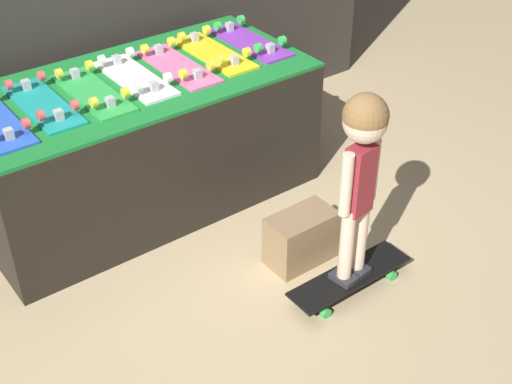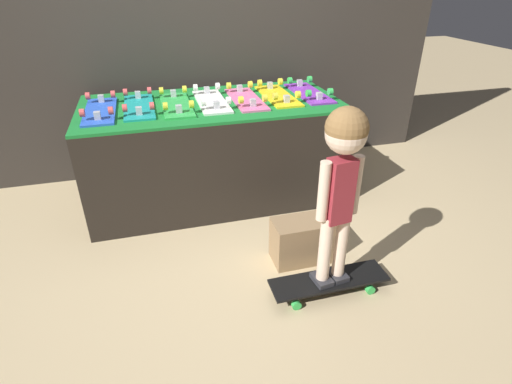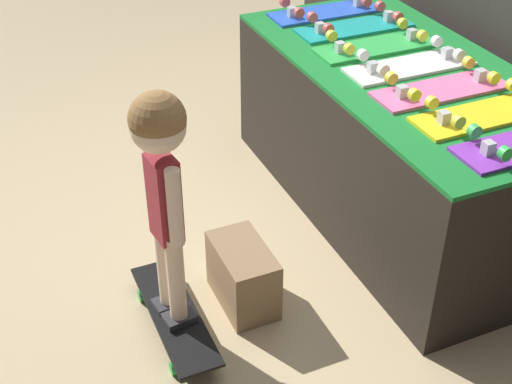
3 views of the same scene
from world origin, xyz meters
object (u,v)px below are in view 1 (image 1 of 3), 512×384
at_px(skateboard_on_floor, 350,278).
at_px(skateboard_green_on_rack, 92,91).
at_px(skateboard_teal_on_rack, 43,103).
at_px(child, 362,156).
at_px(skateboard_yellow_on_rack, 214,52).
at_px(storage_box, 301,238).
at_px(skateboard_white_on_rack, 135,76).
at_px(skateboard_pink_on_rack, 177,65).
at_px(skateboard_purple_on_rack, 249,41).

bearing_deg(skateboard_on_floor, skateboard_green_on_rack, 117.29).
distance_m(skateboard_teal_on_rack, child, 1.62).
bearing_deg(skateboard_yellow_on_rack, storage_box, -98.93).
bearing_deg(skateboard_white_on_rack, skateboard_yellow_on_rack, 1.39).
height_order(skateboard_white_on_rack, skateboard_pink_on_rack, same).
xyz_separation_m(skateboard_on_floor, storage_box, (-0.05, 0.33, 0.07)).
xyz_separation_m(skateboard_purple_on_rack, child, (-0.37, -1.34, 0.00)).
height_order(skateboard_pink_on_rack, storage_box, skateboard_pink_on_rack).
bearing_deg(skateboard_pink_on_rack, storage_box, -84.05).
distance_m(skateboard_pink_on_rack, skateboard_on_floor, 1.50).
relative_size(child, storage_box, 2.79).
xyz_separation_m(skateboard_pink_on_rack, skateboard_yellow_on_rack, (0.26, 0.03, 0.00)).
bearing_deg(skateboard_on_floor, skateboard_yellow_on_rack, 85.25).
bearing_deg(skateboard_teal_on_rack, skateboard_yellow_on_rack, 0.28).
relative_size(skateboard_green_on_rack, child, 0.61).
bearing_deg(child, skateboard_green_on_rack, 110.34).
height_order(skateboard_teal_on_rack, storage_box, skateboard_teal_on_rack).
bearing_deg(skateboard_teal_on_rack, skateboard_pink_on_rack, -1.51).
height_order(skateboard_green_on_rack, storage_box, skateboard_green_on_rack).
relative_size(skateboard_purple_on_rack, child, 0.61).
xyz_separation_m(skateboard_purple_on_rack, storage_box, (-0.42, -1.02, -0.65)).
distance_m(skateboard_teal_on_rack, storage_box, 1.49).
height_order(skateboard_green_on_rack, skateboard_purple_on_rack, same).
height_order(skateboard_on_floor, storage_box, storage_box).
relative_size(skateboard_white_on_rack, skateboard_on_floor, 0.90).
height_order(skateboard_green_on_rack, skateboard_on_floor, skateboard_green_on_rack).
height_order(skateboard_green_on_rack, skateboard_yellow_on_rack, same).
distance_m(skateboard_pink_on_rack, skateboard_yellow_on_rack, 0.26).
relative_size(skateboard_green_on_rack, skateboard_on_floor, 0.90).
xyz_separation_m(skateboard_yellow_on_rack, skateboard_on_floor, (-0.11, -1.34, -0.72)).
xyz_separation_m(skateboard_green_on_rack, skateboard_purple_on_rack, (1.04, 0.04, 0.00)).
relative_size(skateboard_purple_on_rack, skateboard_on_floor, 0.90).
bearing_deg(skateboard_purple_on_rack, skateboard_teal_on_rack, -179.38).
relative_size(skateboard_teal_on_rack, storage_box, 1.71).
xyz_separation_m(skateboard_white_on_rack, skateboard_yellow_on_rack, (0.52, 0.01, 0.00)).
relative_size(skateboard_green_on_rack, skateboard_purple_on_rack, 1.00).
distance_m(skateboard_green_on_rack, skateboard_yellow_on_rack, 0.78).
relative_size(skateboard_yellow_on_rack, skateboard_on_floor, 0.90).
distance_m(skateboard_green_on_rack, skateboard_white_on_rack, 0.26).
height_order(skateboard_teal_on_rack, skateboard_purple_on_rack, same).
bearing_deg(child, skateboard_white_on_rack, 100.29).
bearing_deg(skateboard_yellow_on_rack, skateboard_green_on_rack, -177.48).
bearing_deg(storage_box, child, -81.76).
bearing_deg(skateboard_yellow_on_rack, child, -94.75).
relative_size(skateboard_on_floor, child, 0.68).
height_order(skateboard_pink_on_rack, child, child).
bearing_deg(skateboard_yellow_on_rack, skateboard_on_floor, -94.75).
distance_m(skateboard_teal_on_rack, skateboard_purple_on_rack, 1.30).
relative_size(skateboard_pink_on_rack, child, 0.61).
bearing_deg(skateboard_pink_on_rack, skateboard_yellow_on_rack, 5.66).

